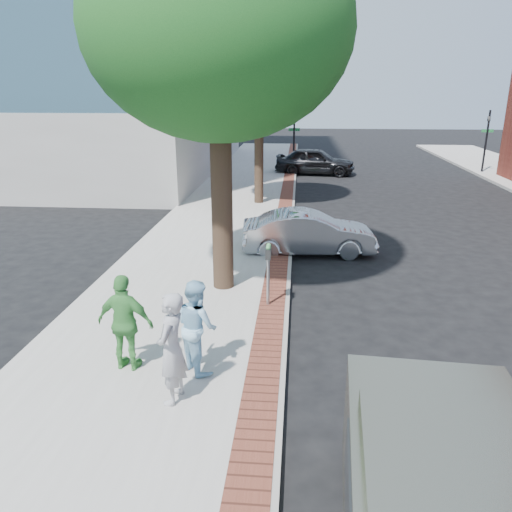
# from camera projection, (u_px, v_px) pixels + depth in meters

# --- Properties ---
(ground) EXTENTS (120.00, 120.00, 0.00)m
(ground) POSITION_uv_depth(u_px,v_px,m) (238.00, 325.00, 10.97)
(ground) COLOR black
(ground) RESTS_ON ground
(sidewalk) EXTENTS (5.00, 60.00, 0.15)m
(sidewalk) POSITION_uv_depth(u_px,v_px,m) (224.00, 226.00, 18.63)
(sidewalk) COLOR #9E9991
(sidewalk) RESTS_ON ground
(brick_strip) EXTENTS (0.60, 60.00, 0.01)m
(brick_strip) POSITION_uv_depth(u_px,v_px,m) (283.00, 226.00, 18.43)
(brick_strip) COLOR brown
(brick_strip) RESTS_ON sidewalk
(curb) EXTENTS (0.10, 60.00, 0.15)m
(curb) POSITION_uv_depth(u_px,v_px,m) (292.00, 228.00, 18.42)
(curb) COLOR gray
(curb) RESTS_ON ground
(office_base) EXTENTS (18.20, 22.20, 4.00)m
(office_base) POSITION_uv_depth(u_px,v_px,m) (78.00, 138.00, 32.18)
(office_base) COLOR gray
(office_base) RESTS_ON ground
(signal_near) EXTENTS (0.70, 0.15, 3.80)m
(signal_near) POSITION_uv_depth(u_px,v_px,m) (294.00, 135.00, 30.99)
(signal_near) COLOR black
(signal_near) RESTS_ON ground
(signal_far) EXTENTS (0.70, 0.15, 3.80)m
(signal_far) POSITION_uv_depth(u_px,v_px,m) (487.00, 137.00, 30.05)
(signal_far) COLOR black
(signal_far) RESTS_ON ground
(tree_near) EXTENTS (6.00, 6.00, 8.51)m
(tree_near) POSITION_uv_depth(u_px,v_px,m) (218.00, 29.00, 10.86)
(tree_near) COLOR black
(tree_near) RESTS_ON sidewalk
(tree_far) EXTENTS (4.80, 4.80, 7.14)m
(tree_far) POSITION_uv_depth(u_px,v_px,m) (259.00, 80.00, 20.68)
(tree_far) COLOR black
(tree_far) RESTS_ON sidewalk
(parking_meter) EXTENTS (0.12, 0.32, 1.47)m
(parking_meter) POSITION_uv_depth(u_px,v_px,m) (268.00, 262.00, 11.32)
(parking_meter) COLOR gray
(parking_meter) RESTS_ON sidewalk
(person_gray) EXTENTS (0.54, 0.73, 1.85)m
(person_gray) POSITION_uv_depth(u_px,v_px,m) (172.00, 348.00, 7.79)
(person_gray) COLOR #9B9CA0
(person_gray) RESTS_ON sidewalk
(person_officer) EXTENTS (1.02, 1.04, 1.69)m
(person_officer) POSITION_uv_depth(u_px,v_px,m) (197.00, 326.00, 8.72)
(person_officer) COLOR #96CBE8
(person_officer) RESTS_ON sidewalk
(person_green) EXTENTS (1.09, 0.59, 1.78)m
(person_green) POSITION_uv_depth(u_px,v_px,m) (125.00, 323.00, 8.73)
(person_green) COLOR #459845
(person_green) RESTS_ON sidewalk
(sedan_silver) EXTENTS (4.23, 1.77, 1.36)m
(sedan_silver) POSITION_uv_depth(u_px,v_px,m) (309.00, 233.00, 15.55)
(sedan_silver) COLOR #B7B9BF
(sedan_silver) RESTS_ON ground
(bg_car) EXTENTS (4.95, 2.42, 1.62)m
(bg_car) POSITION_uv_depth(u_px,v_px,m) (315.00, 161.00, 30.34)
(bg_car) COLOR black
(bg_car) RESTS_ON ground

